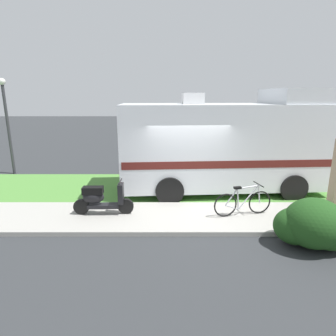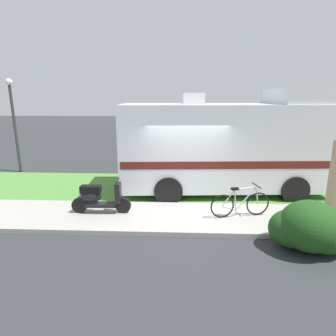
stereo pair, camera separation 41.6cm
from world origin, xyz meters
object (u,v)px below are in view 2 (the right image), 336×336
(motorhome_rv, at_px, (225,144))
(pickup_truck_far, at_px, (251,134))
(bicycle, at_px, (240,204))
(street_lamp_post, at_px, (14,117))
(pickup_truck_near, at_px, (299,144))
(scooter, at_px, (99,197))
(bottle_spare, at_px, (316,218))

(motorhome_rv, distance_m, pickup_truck_far, 8.98)
(bicycle, relative_size, street_lamp_post, 0.41)
(bicycle, relative_size, pickup_truck_near, 0.31)
(scooter, distance_m, bottle_spare, 5.88)
(pickup_truck_far, xyz_separation_m, street_lamp_post, (-11.75, -6.14, 1.51))
(bicycle, distance_m, street_lamp_post, 10.29)
(pickup_truck_far, distance_m, street_lamp_post, 13.34)
(motorhome_rv, relative_size, pickup_truck_near, 1.29)
(scooter, height_order, bicycle, scooter)
(street_lamp_post, bearing_deg, pickup_truck_near, 11.27)
(scooter, xyz_separation_m, pickup_truck_near, (8.43, 7.35, 0.36))
(scooter, relative_size, pickup_truck_far, 0.34)
(pickup_truck_near, relative_size, bottle_spare, 20.15)
(scooter, bearing_deg, street_lamp_post, 136.62)
(motorhome_rv, relative_size, bicycle, 4.22)
(motorhome_rv, relative_size, bottle_spare, 26.02)
(street_lamp_post, bearing_deg, motorhome_rv, -14.68)
(pickup_truck_near, distance_m, street_lamp_post, 13.73)
(pickup_truck_near, bearing_deg, motorhome_rv, -132.72)
(pickup_truck_near, xyz_separation_m, street_lamp_post, (-13.38, -2.67, 1.55))
(bicycle, bearing_deg, pickup_truck_far, 75.37)
(bottle_spare, bearing_deg, street_lamp_post, 154.86)
(motorhome_rv, xyz_separation_m, bottle_spare, (2.02, -2.77, -1.48))
(street_lamp_post, bearing_deg, bottle_spare, -25.14)
(bicycle, height_order, bottle_spare, bicycle)
(scooter, distance_m, bicycle, 3.94)
(pickup_truck_far, xyz_separation_m, bottle_spare, (-0.93, -11.22, -0.73))
(pickup_truck_near, relative_size, street_lamp_post, 1.34)
(pickup_truck_near, bearing_deg, bottle_spare, -108.33)
(motorhome_rv, bearing_deg, street_lamp_post, 165.32)
(bicycle, height_order, street_lamp_post, street_lamp_post)
(motorhome_rv, relative_size, scooter, 4.18)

